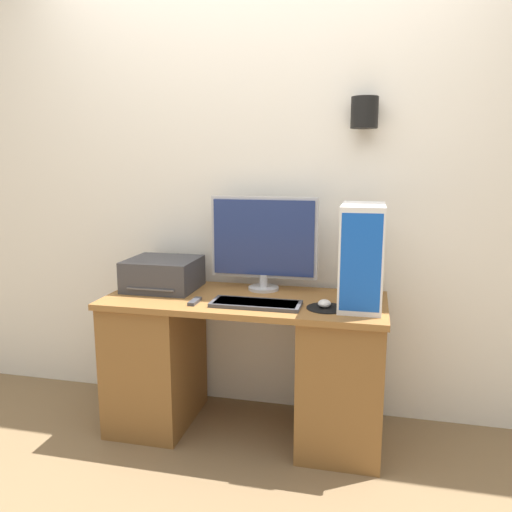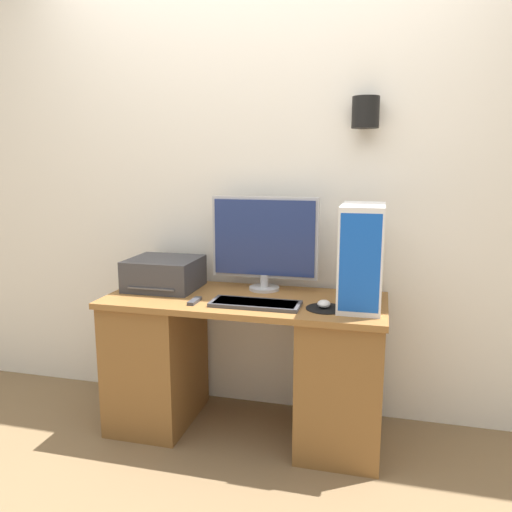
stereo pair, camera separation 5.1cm
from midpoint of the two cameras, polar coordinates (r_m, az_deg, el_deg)
The scene contains 10 objects.
ground_plane at distance 2.57m, azimuth -3.58°, elevation -22.29°, with size 12.00×12.00×0.00m, color brown.
wall_back at distance 2.77m, azimuth -0.07°, elevation 9.74°, with size 6.40×0.18×2.70m.
desk at distance 2.64m, azimuth -1.84°, elevation -12.10°, with size 1.41×0.58×0.72m.
monitor at distance 2.63m, azimuth 0.34°, elevation 1.82°, with size 0.57×0.16×0.50m.
keyboard at distance 2.38m, azimuth -0.62°, elevation -5.45°, with size 0.43×0.17×0.02m.
mousepad at distance 2.36m, azimuth 7.40°, elevation -5.92°, with size 0.18×0.18×0.00m.
mouse at distance 2.36m, azimuth 7.21°, elevation -5.40°, with size 0.06×0.08×0.03m.
computer_tower at distance 2.38m, azimuth 11.39°, elevation 0.02°, with size 0.20×0.37×0.48m.
printer at distance 2.73m, azimuth -11.10°, elevation -2.03°, with size 0.37×0.34×0.16m.
remote_control at distance 2.45m, azimuth -7.61°, elevation -5.16°, with size 0.03×0.12×0.02m.
Camera 1 is at (0.60, -2.07, 1.40)m, focal length 35.00 mm.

